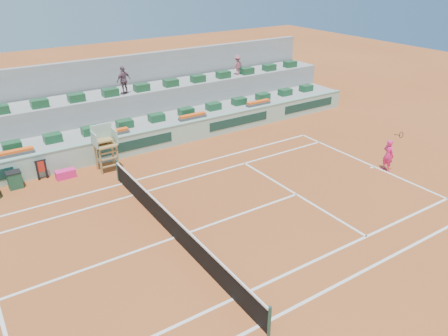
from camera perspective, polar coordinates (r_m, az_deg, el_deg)
The scene contains 17 objects.
ground at distance 17.50m, azimuth -6.53°, elevation -9.05°, with size 90.00×90.00×0.00m, color #94441C.
seating_tier_lower at distance 26.23m, azimuth -17.45°, elevation 3.59°, with size 36.00×4.00×1.20m, color #989895.
seating_tier_upper at distance 27.46m, azimuth -18.65°, elevation 5.96°, with size 36.00×2.40×2.60m, color #989895.
stadium_back_wall at distance 28.69m, azimuth -19.80°, elevation 8.50°, with size 36.00×0.40×4.40m, color #989895.
player_bag at distance 23.20m, azimuth -19.98°, elevation -0.74°, with size 0.96×0.43×0.43m, color #FA2078.
spectator_mid at distance 27.03m, azimuth -12.97°, elevation 11.11°, with size 0.98×0.41×1.68m, color #6B4754.
spectator_right at distance 31.18m, azimuth 1.76°, elevation 13.30°, with size 0.87×0.50×1.35m, color #9F4F5A.
court_lines at distance 17.50m, azimuth -6.53°, elevation -9.03°, with size 23.89×11.09×0.01m.
tennis_net at distance 17.21m, azimuth -6.62°, elevation -7.60°, with size 0.10×11.97×1.10m.
advertising_hoarding at distance 24.25m, azimuth -15.86°, elevation 2.10°, with size 36.00×0.34×1.26m.
umpire_chair at distance 23.01m, azimuth -15.37°, elevation 3.34°, with size 1.10×0.90×2.40m.
seat_row_lower at distance 25.13m, azimuth -17.08°, elevation 4.70°, with size 32.90×0.60×0.44m.
seat_row_upper at distance 26.46m, azimuth -18.74°, elevation 8.71°, with size 32.90×0.60×0.44m.
flower_planters at distance 24.10m, azimuth -19.85°, elevation 3.18°, with size 26.80×0.36×0.28m.
drink_cooler_a at distance 23.07m, azimuth -25.67°, elevation -1.38°, with size 0.66×0.57×0.84m.
towel_rack at distance 23.33m, azimuth -22.75°, elevation -0.01°, with size 0.55×0.09×1.03m.
tennis_player at distance 23.90m, azimuth 20.66°, elevation 1.60°, with size 0.42×0.88×2.28m.
Camera 1 is at (-6.23, -13.03, 9.89)m, focal length 35.00 mm.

